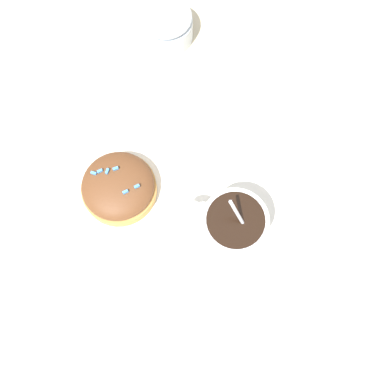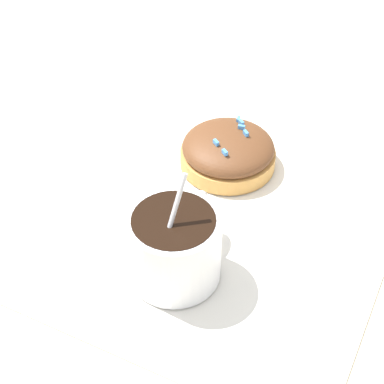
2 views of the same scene
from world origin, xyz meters
TOP-DOWN VIEW (x-y plane):
  - ground_plane at (0.00, 0.00)m, footprint 3.00×3.00m
  - paper_napkin at (0.00, 0.00)m, footprint 0.35×0.34m
  - coffee_cup at (-0.08, -0.00)m, footprint 0.10×0.08m
  - frosted_pastry at (0.08, 0.01)m, footprint 0.10×0.10m
  - sugar_bowl at (0.14, -0.23)m, footprint 0.08×0.08m

SIDE VIEW (x-z plane):
  - ground_plane at x=0.00m, z-range 0.00..0.00m
  - paper_napkin at x=0.00m, z-range 0.00..0.00m
  - frosted_pastry at x=0.08m, z-range 0.00..0.04m
  - sugar_bowl at x=0.14m, z-range 0.00..0.06m
  - coffee_cup at x=-0.08m, z-range -0.01..0.09m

